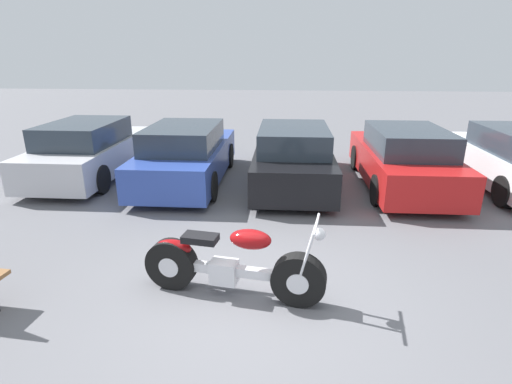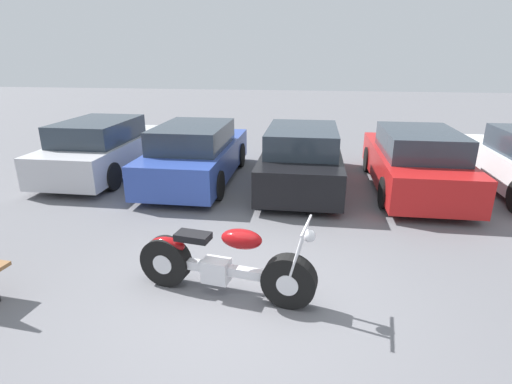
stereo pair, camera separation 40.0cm
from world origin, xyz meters
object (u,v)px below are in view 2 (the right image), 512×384
parked_car_silver (104,148)px  parked_car_blue (196,154)px  motorcycle (222,264)px  parked_car_black (302,158)px  parked_car_red (415,162)px

parked_car_silver → parked_car_blue: size_ratio=1.00×
motorcycle → parked_car_silver: bearing=130.1°
motorcycle → parked_car_blue: parked_car_blue is taller
parked_car_silver → parked_car_black: size_ratio=1.00×
parked_car_black → parked_car_silver: bearing=176.5°
parked_car_silver → parked_car_black: (5.04, -0.31, 0.00)m
motorcycle → parked_car_red: parked_car_red is taller
parked_car_black → parked_car_blue: bearing=-179.9°
parked_car_blue → parked_car_black: same height
parked_car_silver → parked_car_red: (7.56, -0.30, 0.00)m
parked_car_red → parked_car_blue: bearing=-179.9°
parked_car_black → parked_car_red: 2.52m
parked_car_blue → parked_car_silver: bearing=173.0°
motorcycle → parked_car_black: parked_car_black is taller
parked_car_silver → motorcycle: bearing=-49.9°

